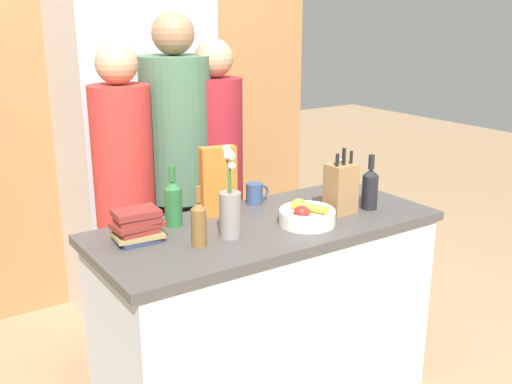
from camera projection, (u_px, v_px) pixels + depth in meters
The scene contains 16 objects.
kitchen_island at pixel (266, 314), 2.76m from camera, with size 1.54×0.67×0.90m.
back_wall_wood at pixel (124, 93), 3.78m from camera, with size 2.74×0.12×2.60m.
refrigerator at pixel (137, 156), 3.55m from camera, with size 0.79×0.63×1.94m.
fruit_bowl at pixel (306, 215), 2.60m from camera, with size 0.25×0.25×0.10m.
knife_block at pixel (341, 188), 2.73m from camera, with size 0.13×0.11×0.31m.
flower_vase at pixel (230, 208), 2.43m from camera, with size 0.09×0.09×0.39m.
cereal_box at pixel (218, 181), 2.69m from camera, with size 0.17×0.09×0.32m.
coffee_mug at pixel (255, 193), 2.88m from camera, with size 0.12×0.08×0.10m.
book_stack at pixel (137, 226), 2.40m from camera, with size 0.21×0.16×0.13m.
bottle_oil at pixel (199, 223), 2.34m from camera, with size 0.06×0.06×0.24m.
bottle_vinegar at pixel (370, 188), 2.79m from camera, with size 0.07×0.07×0.26m.
bottle_wine at pixel (173, 202), 2.57m from camera, with size 0.08×0.08×0.27m.
bottle_water at pixel (340, 183), 2.95m from camera, with size 0.06×0.06×0.20m.
person_at_sink at pixel (125, 194), 2.87m from camera, with size 0.29×0.29×1.67m.
person_in_blue at pixel (178, 170), 3.07m from camera, with size 0.36×0.36×1.80m.
person_in_red_tee at pixel (216, 178), 3.15m from camera, with size 0.28×0.28×1.67m.
Camera 1 is at (-1.42, -2.04, 1.79)m, focal length 42.00 mm.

